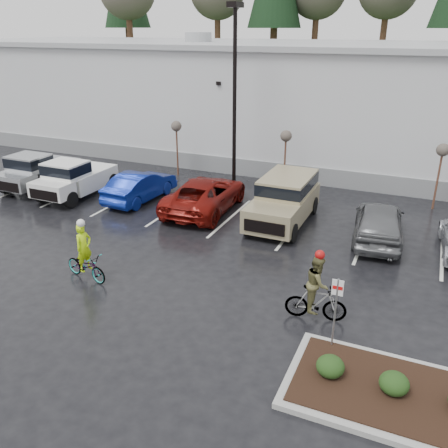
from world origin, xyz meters
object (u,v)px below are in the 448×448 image
at_px(lamppost, 235,80).
at_px(car_grey, 379,221).
at_px(car_red, 205,194).
at_px(sapling_west, 176,129).
at_px(cyclist_hivis, 85,261).
at_px(fire_lane_sign, 336,306).
at_px(cyclist_olive, 316,295).
at_px(pickup_white, 79,176).
at_px(suv_tan, 283,201).
at_px(sapling_mid, 286,139).
at_px(pickup_silver, 43,169).
at_px(sapling_east, 442,154).
at_px(car_blue, 140,186).

xyz_separation_m(lamppost, car_grey, (7.99, -3.80, -4.87)).
bearing_deg(car_red, lamppost, -92.86).
distance_m(sapling_west, cyclist_hivis, 12.83).
distance_m(fire_lane_sign, cyclist_olive, 1.62).
xyz_separation_m(pickup_white, suv_tan, (10.89, 0.44, 0.05)).
height_order(sapling_mid, car_grey, sapling_mid).
xyz_separation_m(pickup_silver, cyclist_olive, (16.73, -6.70, -0.14)).
height_order(pickup_white, car_grey, pickup_white).
relative_size(sapling_east, cyclist_hivis, 1.43).
bearing_deg(car_grey, fire_lane_sign, 82.55).
relative_size(sapling_mid, car_red, 0.57).
relative_size(sapling_east, fire_lane_sign, 1.45).
relative_size(pickup_silver, suv_tan, 1.02).
bearing_deg(pickup_silver, suv_tan, 0.71).
xyz_separation_m(lamppost, sapling_west, (-4.00, 1.00, -2.96)).
xyz_separation_m(suv_tan, cyclist_hivis, (-4.71, -7.64, -0.33)).
distance_m(lamppost, sapling_mid, 4.00).
distance_m(pickup_silver, car_blue, 6.11).
xyz_separation_m(sapling_mid, pickup_silver, (-12.21, -4.80, -1.75)).
bearing_deg(sapling_east, suv_tan, -142.95).
relative_size(pickup_white, car_red, 0.92).
bearing_deg(sapling_east, car_blue, -161.40).
bearing_deg(car_red, suv_tan, 175.78).
height_order(car_blue, suv_tan, suv_tan).
xyz_separation_m(lamppost, suv_tan, (3.87, -3.63, -4.66)).
height_order(car_grey, cyclist_olive, cyclist_olive).
relative_size(lamppost, pickup_white, 1.77).
bearing_deg(car_blue, sapling_east, -158.48).
bearing_deg(suv_tan, sapling_east, 37.05).
xyz_separation_m(sapling_west, suv_tan, (7.87, -4.63, -1.70)).
bearing_deg(fire_lane_sign, sapling_east, 80.25).
bearing_deg(sapling_mid, fire_lane_sign, -67.51).
bearing_deg(cyclist_hivis, suv_tan, -21.36).
relative_size(suv_tan, cyclist_olive, 2.23).
xyz_separation_m(sapling_east, cyclist_olive, (-2.98, -11.50, -1.89)).
height_order(car_grey, cyclist_hivis, cyclist_hivis).
distance_m(suv_tan, cyclist_olive, 7.56).
height_order(sapling_west, cyclist_olive, sapling_west).
bearing_deg(lamppost, sapling_east, 5.71).
xyz_separation_m(sapling_mid, fire_lane_sign, (5.30, -12.80, -1.32)).
height_order(sapling_east, cyclist_olive, sapling_east).
distance_m(sapling_mid, cyclist_hivis, 12.87).
relative_size(sapling_west, fire_lane_sign, 1.45).
bearing_deg(car_grey, sapling_east, -118.77).
bearing_deg(sapling_mid, sapling_west, 180.00).
height_order(lamppost, car_red, lamppost).
bearing_deg(car_blue, sapling_mid, -140.22).
bearing_deg(car_grey, pickup_white, -5.06).
xyz_separation_m(fire_lane_sign, car_grey, (0.19, 8.00, -0.59)).
bearing_deg(pickup_white, car_grey, 1.01).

